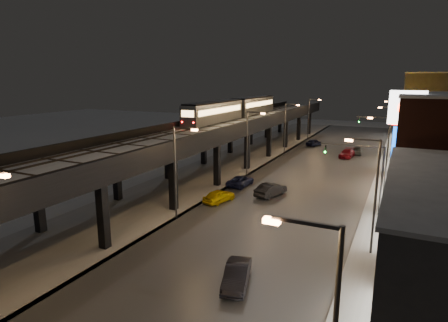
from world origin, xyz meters
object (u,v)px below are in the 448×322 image
at_px(subway_train, 236,108).
at_px(car_taxi, 219,196).
at_px(car_far_white, 314,143).
at_px(car_mid_silver, 240,181).
at_px(car_onc_red, 357,151).
at_px(car_onc_silver, 237,276).
at_px(car_onc_white, 347,154).
at_px(sign_citgo, 405,127).
at_px(car_near_white, 271,190).

relative_size(subway_train, car_taxi, 8.14).
bearing_deg(car_far_white, car_mid_silver, 103.57).
height_order(car_taxi, car_mid_silver, car_taxi).
height_order(car_far_white, car_onc_red, car_far_white).
bearing_deg(car_taxi, car_mid_silver, -72.37).
bearing_deg(car_onc_silver, car_onc_white, 74.14).
distance_m(car_taxi, car_far_white, 39.66).
xyz_separation_m(car_mid_silver, car_onc_white, (9.59, 24.05, 0.06)).
distance_m(car_onc_red, sign_citgo, 39.33).
bearing_deg(car_onc_white, car_far_white, 136.40).
bearing_deg(car_onc_red, car_mid_silver, -117.32).
distance_m(car_taxi, car_near_white, 6.32).
height_order(car_near_white, car_onc_red, car_near_white).
bearing_deg(car_mid_silver, car_near_white, 157.49).
relative_size(subway_train, car_near_white, 7.29).
bearing_deg(car_onc_silver, sign_citgo, 36.87).
bearing_deg(car_onc_white, sign_citgo, -70.71).
xyz_separation_m(car_taxi, sign_citgo, (17.59, -3.10, 8.95)).
bearing_deg(car_onc_white, car_taxi, -101.17).
xyz_separation_m(car_taxi, car_onc_white, (9.22, 30.87, 0.00)).
height_order(car_near_white, sign_citgo, sign_citgo).
xyz_separation_m(car_mid_silver, car_onc_silver, (8.93, -21.44, 0.06)).
distance_m(car_taxi, car_onc_white, 32.21).
bearing_deg(subway_train, car_far_white, 51.35).
distance_m(subway_train, car_onc_silver, 44.90).
height_order(car_mid_silver, car_far_white, car_far_white).
bearing_deg(car_mid_silver, subway_train, -61.52).
bearing_deg(subway_train, car_near_white, -57.04).
bearing_deg(subway_train, car_taxi, -69.98).
bearing_deg(subway_train, car_mid_silver, -64.58).
height_order(subway_train, car_mid_silver, subway_train).
height_order(subway_train, car_taxi, subway_train).
relative_size(car_mid_silver, sign_citgo, 0.37).
bearing_deg(car_near_white, sign_citgo, 165.77).
bearing_deg(car_onc_red, sign_citgo, -85.23).
distance_m(car_far_white, car_onc_silver, 54.69).
bearing_deg(car_onc_red, car_taxi, -112.81).
relative_size(subway_train, car_mid_silver, 7.24).
bearing_deg(car_near_white, car_mid_silver, -9.71).
bearing_deg(car_taxi, car_far_white, -77.87).
relative_size(car_taxi, car_onc_red, 1.05).
xyz_separation_m(car_onc_red, sign_citgo, (7.14, -37.61, 8.98)).
bearing_deg(car_far_white, sign_citgo, 127.54).
bearing_deg(car_onc_silver, car_far_white, 82.26).
height_order(subway_train, car_onc_silver, subway_train).
bearing_deg(car_mid_silver, car_onc_white, -108.69).
distance_m(subway_train, car_onc_white, 20.71).
bearing_deg(car_onc_red, subway_train, -162.37).
relative_size(subway_train, car_far_white, 8.07).
distance_m(car_near_white, car_onc_white, 26.77).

